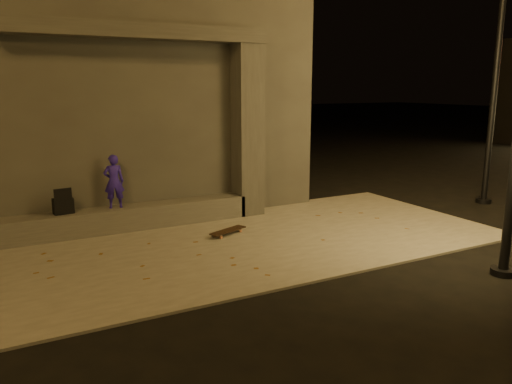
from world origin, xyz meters
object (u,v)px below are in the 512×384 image
skateboarder (114,181)px  column (247,131)px  skateboard (228,231)px  backpack (63,205)px

skateboarder → column: bearing=-173.5°
skateboard → skateboarder: bearing=122.2°
column → backpack: bearing=180.0°
column → skateboarder: bearing=180.0°
column → backpack: column is taller
skateboarder → backpack: bearing=6.5°
column → backpack: size_ratio=7.38×
backpack → skateboard: bearing=-31.5°
column → skateboard: (-1.08, -1.29, -1.73)m
skateboarder → backpack: 1.01m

